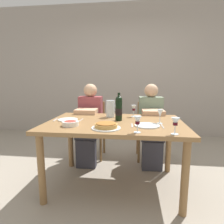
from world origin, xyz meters
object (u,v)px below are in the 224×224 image
at_px(wine_bottle, 119,108).
at_px(salad_bowl, 70,123).
at_px(chair_left, 93,125).
at_px(diner_left, 89,121).
at_px(diner_right, 151,122).
at_px(wine_glass_left_diner, 160,114).
at_px(wine_glass_right_diner, 134,109).
at_px(wine_glass_centre, 138,121).
at_px(dining_table, 115,130).
at_px(wine_glass_spare, 175,122).
at_px(dinner_plate_left_setting, 68,120).
at_px(dinner_plate_right_setting, 147,125).
at_px(water_pitcher, 110,110).
at_px(baked_tart, 106,126).
at_px(chair_right, 149,126).

distance_m(wine_bottle, salad_bowl, 0.57).
distance_m(chair_left, diner_left, 0.26).
xyz_separation_m(chair_left, diner_right, (0.91, -0.20, 0.12)).
relative_size(wine_glass_left_diner, wine_glass_right_diner, 1.02).
xyz_separation_m(wine_glass_left_diner, wine_glass_centre, (-0.24, -0.38, -0.00)).
distance_m(dining_table, wine_glass_centre, 0.51).
relative_size(wine_glass_left_diner, wine_glass_spare, 1.03).
distance_m(wine_glass_centre, dinner_plate_left_setting, 0.90).
bearing_deg(wine_glass_left_diner, wine_glass_right_diner, 128.88).
bearing_deg(dinner_plate_right_setting, dining_table, 155.19).
bearing_deg(diner_right, wine_glass_spare, 92.88).
bearing_deg(chair_left, dinner_plate_right_setting, 126.91).
height_order(dining_table, water_pitcher, water_pitcher).
height_order(dining_table, wine_glass_centre, wine_glass_centre).
height_order(dining_table, wine_glass_right_diner, wine_glass_right_diner).
bearing_deg(chair_left, wine_glass_spare, 127.25).
height_order(dining_table, dinner_plate_right_setting, dinner_plate_right_setting).
height_order(wine_bottle, wine_glass_centre, wine_bottle).
distance_m(salad_bowl, dinner_plate_left_setting, 0.28).
height_order(wine_glass_right_diner, chair_left, wine_glass_right_diner).
height_order(salad_bowl, dinner_plate_right_setting, salad_bowl).
height_order(salad_bowl, wine_glass_centre, wine_glass_centre).
xyz_separation_m(wine_glass_left_diner, dinner_plate_right_setting, (-0.14, -0.13, -0.10)).
relative_size(salad_bowl, diner_right, 0.14).
xyz_separation_m(wine_glass_left_diner, diner_right, (-0.03, 0.70, -0.25)).
bearing_deg(wine_glass_spare, diner_right, 95.44).
relative_size(baked_tart, salad_bowl, 1.69).
height_order(wine_glass_centre, wine_glass_spare, wine_glass_centre).
bearing_deg(diner_left, water_pitcher, 134.33).
bearing_deg(salad_bowl, baked_tart, -9.15).
relative_size(wine_glass_centre, dinner_plate_right_setting, 0.59).
bearing_deg(dinner_plate_left_setting, wine_glass_spare, -21.64).
bearing_deg(wine_glass_right_diner, chair_right, 67.57).
relative_size(wine_bottle, wine_glass_left_diner, 2.10).
xyz_separation_m(wine_bottle, wine_glass_centre, (0.21, -0.48, -0.04)).
distance_m(dining_table, wine_glass_left_diner, 0.52).
relative_size(wine_glass_spare, diner_left, 0.13).
relative_size(dining_table, baked_tart, 5.35).
height_order(wine_bottle, water_pitcher, wine_bottle).
height_order(baked_tart, chair_right, chair_right).
bearing_deg(dining_table, salad_bowl, -150.36).
bearing_deg(baked_tart, diner_left, 112.99).
height_order(wine_glass_right_diner, diner_right, diner_right).
relative_size(salad_bowl, wine_glass_centre, 1.12).
distance_m(dinner_plate_left_setting, diner_right, 1.21).
xyz_separation_m(chair_left, chair_right, (0.90, 0.04, 0.00)).
bearing_deg(wine_bottle, baked_tart, -103.26).
relative_size(wine_bottle, diner_right, 0.27).
bearing_deg(wine_glass_right_diner, chair_left, 139.88).
bearing_deg(baked_tart, wine_glass_right_diner, 67.64).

